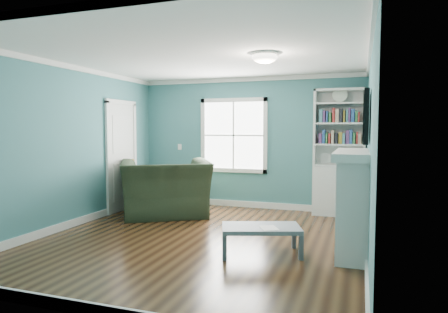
% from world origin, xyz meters
% --- Properties ---
extents(floor, '(5.00, 5.00, 0.00)m').
position_xyz_m(floor, '(0.00, 0.00, 0.00)').
color(floor, black).
rests_on(floor, ground).
extents(room_walls, '(5.00, 5.00, 5.00)m').
position_xyz_m(room_walls, '(0.00, 0.00, 1.58)').
color(room_walls, teal).
rests_on(room_walls, ground).
extents(trim, '(4.50, 5.00, 2.60)m').
position_xyz_m(trim, '(0.00, 0.00, 1.24)').
color(trim, white).
rests_on(trim, ground).
extents(window, '(1.40, 0.06, 1.50)m').
position_xyz_m(window, '(-0.30, 2.49, 1.45)').
color(window, white).
rests_on(window, room_walls).
extents(bookshelf, '(0.90, 0.35, 2.31)m').
position_xyz_m(bookshelf, '(1.77, 2.30, 0.92)').
color(bookshelf, silver).
rests_on(bookshelf, ground).
extents(fireplace, '(0.44, 1.58, 1.30)m').
position_xyz_m(fireplace, '(2.08, 0.20, 0.64)').
color(fireplace, black).
rests_on(fireplace, ground).
extents(tv, '(0.06, 1.10, 0.65)m').
position_xyz_m(tv, '(2.20, 0.20, 1.72)').
color(tv, black).
rests_on(tv, fireplace).
extents(door, '(0.12, 0.98, 2.17)m').
position_xyz_m(door, '(-2.22, 1.40, 1.07)').
color(door, silver).
rests_on(door, ground).
extents(ceiling_fixture, '(0.38, 0.38, 0.15)m').
position_xyz_m(ceiling_fixture, '(0.90, 0.10, 2.55)').
color(ceiling_fixture, white).
rests_on(ceiling_fixture, room_walls).
extents(light_switch, '(0.08, 0.01, 0.12)m').
position_xyz_m(light_switch, '(-1.50, 2.48, 1.20)').
color(light_switch, white).
rests_on(light_switch, room_walls).
extents(recliner, '(1.85, 1.67, 1.35)m').
position_xyz_m(recliner, '(-1.20, 1.25, 0.68)').
color(recliner, black).
rests_on(recliner, ground).
extents(coffee_table, '(1.10, 0.83, 0.36)m').
position_xyz_m(coffee_table, '(0.98, -0.36, 0.31)').
color(coffee_table, '#484F57').
rests_on(coffee_table, ground).
extents(paper_sheet, '(0.29, 0.31, 0.00)m').
position_xyz_m(paper_sheet, '(1.09, -0.43, 0.36)').
color(paper_sheet, white).
rests_on(paper_sheet, coffee_table).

